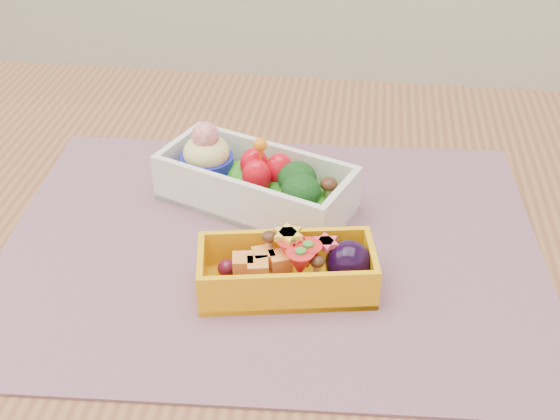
# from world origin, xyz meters

# --- Properties ---
(table) EXTENTS (1.20, 0.80, 0.75)m
(table) POSITION_xyz_m (0.00, 0.00, 0.65)
(table) COLOR brown
(table) RESTS_ON ground
(placemat) EXTENTS (0.53, 0.42, 0.00)m
(placemat) POSITION_xyz_m (0.01, 0.02, 0.75)
(placemat) COLOR #95676D
(placemat) RESTS_ON table
(bento_white) EXTENTS (0.21, 0.15, 0.08)m
(bento_white) POSITION_xyz_m (-0.01, 0.08, 0.78)
(bento_white) COLOR silver
(bento_white) RESTS_ON placemat
(bento_yellow) EXTENTS (0.16, 0.09, 0.05)m
(bento_yellow) POSITION_xyz_m (0.04, -0.04, 0.77)
(bento_yellow) COLOR #F5A90C
(bento_yellow) RESTS_ON placemat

